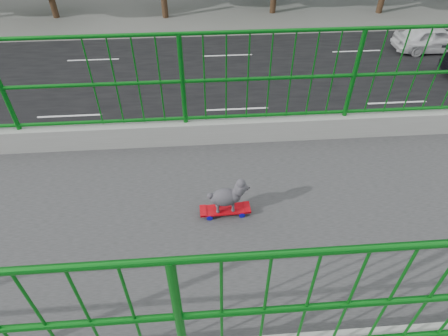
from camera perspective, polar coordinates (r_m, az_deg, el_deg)
road at (r=18.48m, az=2.05°, el=8.90°), size 18.00×90.00×0.02m
footbridge at (r=5.63m, az=17.77°, el=-18.79°), size 3.00×24.00×7.00m
railing at (r=4.10m, az=23.42°, el=-4.42°), size 3.00×24.00×1.42m
skateboard at (r=3.89m, az=0.16°, el=-6.39°), size 0.18×0.52×0.07m
poodle at (r=3.74m, az=0.51°, el=-4.23°), size 0.19×0.43×0.35m
car_0 at (r=12.56m, az=-3.81°, el=-6.23°), size 1.59×3.94×1.34m
car_1 at (r=15.76m, az=-22.96°, el=2.04°), size 1.61×4.61×1.52m
car_4 at (r=27.24m, az=29.17°, el=16.83°), size 1.85×4.61×1.57m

